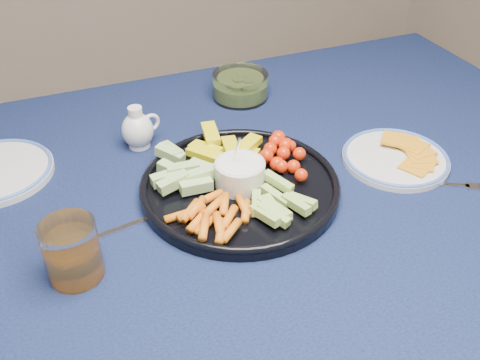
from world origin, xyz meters
name	(u,v)px	position (x,y,z in m)	size (l,w,h in m)	color
dining_table	(210,244)	(0.00, 0.00, 0.66)	(1.67, 1.07, 0.75)	#472C17
crudite_platter	(239,183)	(0.06, 0.02, 0.77)	(0.36, 0.36, 0.11)	black
creamer_pitcher	(138,130)	(-0.07, 0.24, 0.78)	(0.08, 0.06, 0.09)	white
pickle_bowl	(240,87)	(0.20, 0.35, 0.77)	(0.13, 0.13, 0.06)	white
cheese_plate	(396,157)	(0.38, 0.00, 0.76)	(0.20, 0.20, 0.02)	silver
juice_tumbler	(73,254)	(-0.23, -0.08, 0.79)	(0.08, 0.08, 0.10)	white
fork_left	(135,223)	(-0.13, 0.00, 0.75)	(0.17, 0.04, 0.00)	silver
fork_right	(448,185)	(0.43, -0.11, 0.75)	(0.14, 0.09, 0.00)	silver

